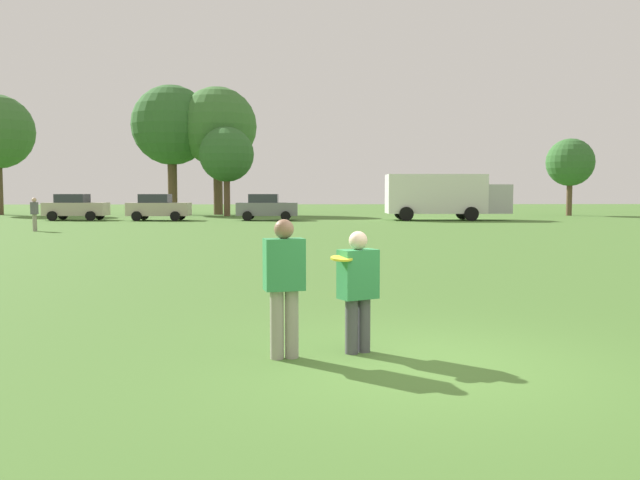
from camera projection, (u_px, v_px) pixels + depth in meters
The scene contains 14 objects.
ground_plane at pixel (420, 366), 7.67m from camera, with size 192.87×192.87×0.00m, color #47702D.
player_thrower at pixel (284, 280), 7.95m from camera, with size 0.52×0.37×1.68m.
player_defender at pixel (358, 285), 8.23m from camera, with size 0.54×0.45×1.52m.
frisbee at pixel (342, 258), 8.03m from camera, with size 0.27×0.27×0.06m.
traffic_cone at pixel (348, 283), 12.92m from camera, with size 0.32×0.32×0.48m.
parked_car_near_left at pixel (75, 207), 46.34m from camera, with size 4.25×2.31×1.82m.
parked_car_mid_left at pixel (158, 207), 45.93m from camera, with size 4.25×2.31×1.82m.
parked_car_center at pixel (266, 207), 46.26m from camera, with size 4.25×2.31×1.82m.
box_truck at pixel (444, 195), 46.45m from camera, with size 8.56×3.17×3.18m.
bystander_sideline_watcher at pixel (34, 212), 33.49m from camera, with size 0.30×0.48×1.69m.
tree_center_elm at pixel (172, 126), 57.38m from camera, with size 6.85×6.85×11.13m.
tree_east_birch at pixel (217, 127), 57.28m from camera, with size 6.74×6.74×10.96m.
tree_east_oak at pixel (227, 155), 53.86m from camera, with size 4.44×4.44×7.21m.
tree_far_east_pine at pixel (570, 163), 55.02m from camera, with size 3.92×3.92×6.37m.
Camera 1 is at (-1.45, -7.50, 2.00)m, focal length 37.44 mm.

